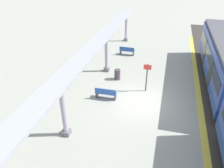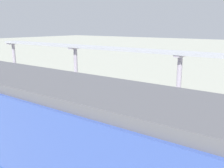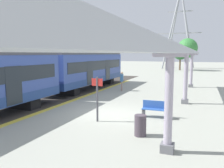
{
  "view_description": "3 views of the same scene",
  "coord_description": "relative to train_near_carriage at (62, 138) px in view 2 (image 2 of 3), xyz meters",
  "views": [
    {
      "loc": [
        -1.29,
        12.88,
        8.84
      ],
      "look_at": [
        1.84,
        1.03,
        1.75
      ],
      "focal_mm": 35.86,
      "sensor_mm": 36.0,
      "label": 1
    },
    {
      "loc": [
        -10.21,
        -9.68,
        4.91
      ],
      "look_at": [
        0.26,
        -1.74,
        1.94
      ],
      "focal_mm": 41.48,
      "sensor_mm": 36.0,
      "label": 2
    },
    {
      "loc": [
        4.63,
        -11.69,
        3.32
      ],
      "look_at": [
        0.39,
        -0.79,
        1.79
      ],
      "focal_mm": 37.24,
      "sensor_mm": 36.0,
      "label": 3
    }
  ],
  "objects": [
    {
      "name": "ground_plane",
      "position": [
        5.69,
        4.51,
        -1.83
      ],
      "size": [
        176.0,
        176.0,
        0.0
      ],
      "primitive_type": "plane",
      "color": "#9DA092"
    },
    {
      "name": "tactile_edge_strip",
      "position": [
        1.79,
        4.51,
        -1.82
      ],
      "size": [
        0.39,
        31.55,
        0.01
      ],
      "primitive_type": "cube",
      "color": "yellow",
      "rests_on": "ground"
    },
    {
      "name": "train_near_carriage",
      "position": [
        0.0,
        0.0,
        0.0
      ],
      "size": [
        2.65,
        12.18,
        3.48
      ],
      "color": "#344D9C",
      "rests_on": "ground"
    },
    {
      "name": "canopy_pillar_second",
      "position": [
        9.34,
        0.52,
        -0.14
      ],
      "size": [
        1.1,
        0.44,
        3.33
      ],
      "color": "slate",
      "rests_on": "ground"
    },
    {
      "name": "canopy_pillar_third",
      "position": [
        9.34,
        8.8,
        -0.14
      ],
      "size": [
        1.1,
        0.44,
        3.33
      ],
      "color": "slate",
      "rests_on": "ground"
    },
    {
      "name": "canopy_pillar_fourth",
      "position": [
        9.34,
        16.99,
        -0.14
      ],
      "size": [
        1.1,
        0.44,
        3.33
      ],
      "color": "slate",
      "rests_on": "ground"
    },
    {
      "name": "canopy_beam",
      "position": [
        9.34,
        4.64,
        1.58
      ],
      "size": [
        1.2,
        25.49,
        0.16
      ],
      "primitive_type": "cube",
      "color": "#A8AAB2",
      "rests_on": "canopy_pillar_nearest"
    },
    {
      "name": "bench_mid_platform",
      "position": [
        8.19,
        4.73,
        -1.39
      ],
      "size": [
        1.51,
        0.47,
        0.86
      ],
      "color": "#2D56A7",
      "rests_on": "ground"
    },
    {
      "name": "trash_bin",
      "position": [
        8.08,
        1.73,
        -1.4
      ],
      "size": [
        0.48,
        0.48,
        0.86
      ],
      "primitive_type": "cylinder",
      "color": "#483D47",
      "rests_on": "ground"
    },
    {
      "name": "platform_info_sign",
      "position": [
        5.61,
        2.94,
        -0.5
      ],
      "size": [
        0.56,
        0.1,
        2.2
      ],
      "color": "#4C4C51",
      "rests_on": "ground"
    }
  ]
}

